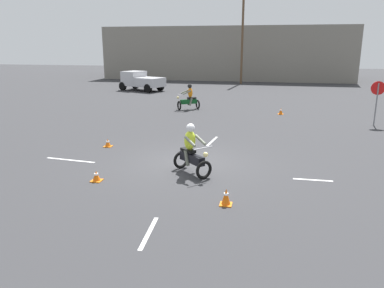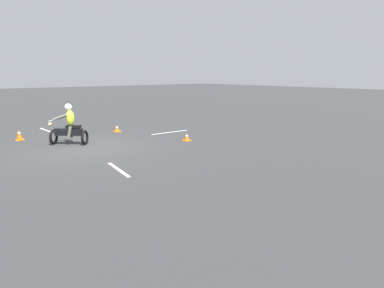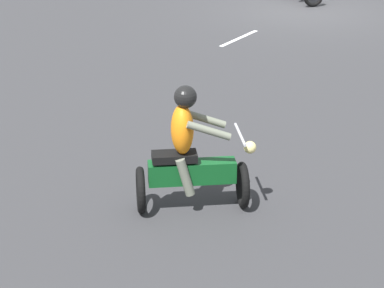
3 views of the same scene
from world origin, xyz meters
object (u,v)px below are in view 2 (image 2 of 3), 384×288
(traffic_cone_mid_left, at_px, (187,137))
(traffic_cone_mid_center, at_px, (117,129))
(motorcycle_rider_foreground, at_px, (69,127))
(traffic_cone_near_right, at_px, (19,135))

(traffic_cone_mid_left, bearing_deg, traffic_cone_mid_center, -70.41)
(motorcycle_rider_foreground, distance_m, traffic_cone_near_right, 2.74)
(traffic_cone_mid_center, bearing_deg, motorcycle_rider_foreground, 26.52)
(motorcycle_rider_foreground, distance_m, traffic_cone_mid_left, 4.82)
(motorcycle_rider_foreground, xyz_separation_m, traffic_cone_mid_center, (-2.71, -1.35, -0.57))
(traffic_cone_mid_left, bearing_deg, traffic_cone_near_right, -40.90)
(traffic_cone_near_right, relative_size, traffic_cone_mid_center, 1.37)
(traffic_cone_near_right, distance_m, traffic_cone_mid_left, 7.29)
(motorcycle_rider_foreground, xyz_separation_m, traffic_cone_mid_left, (-4.08, 2.49, -0.57))
(motorcycle_rider_foreground, bearing_deg, traffic_cone_near_right, 74.88)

